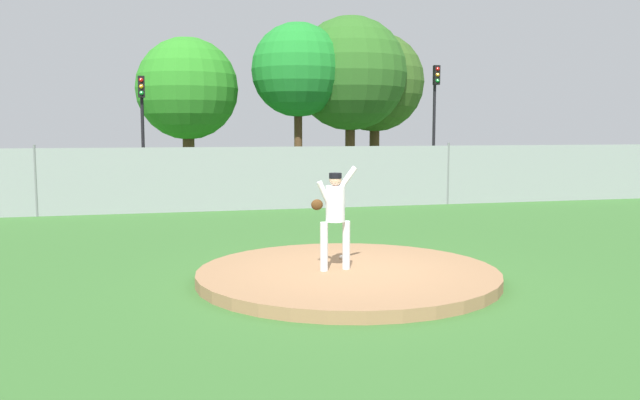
{
  "coord_description": "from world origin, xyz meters",
  "views": [
    {
      "loc": [
        -3.05,
        -10.26,
        2.52
      ],
      "look_at": [
        0.35,
        3.32,
        1.01
      ],
      "focal_mm": 36.39,
      "sensor_mm": 36.0,
      "label": 1
    }
  ],
  "objects_px": {
    "traffic_cone_orange": "(456,186)",
    "parked_car_champagne": "(250,175)",
    "parked_car_navy": "(405,172)",
    "baseball": "(342,257)",
    "traffic_light_far": "(435,104)",
    "traffic_light_near": "(142,112)",
    "parked_car_silver": "(481,171)",
    "parked_car_burgundy": "(59,178)",
    "pitcher_youth": "(335,210)",
    "parked_car_charcoal": "(330,175)"
  },
  "relations": [
    {
      "from": "traffic_light_near",
      "to": "traffic_light_far",
      "type": "bearing_deg",
      "value": -0.58
    },
    {
      "from": "baseball",
      "to": "traffic_light_far",
      "type": "relative_size",
      "value": 0.01
    },
    {
      "from": "traffic_cone_orange",
      "to": "traffic_light_far",
      "type": "bearing_deg",
      "value": 77.68
    },
    {
      "from": "parked_car_burgundy",
      "to": "parked_car_silver",
      "type": "relative_size",
      "value": 1.11
    },
    {
      "from": "parked_car_navy",
      "to": "parked_car_silver",
      "type": "xyz_separation_m",
      "value": [
        3.51,
        0.21,
        -0.0
      ]
    },
    {
      "from": "pitcher_youth",
      "to": "parked_car_silver",
      "type": "xyz_separation_m",
      "value": [
        10.54,
        14.83,
        -0.4
      ]
    },
    {
      "from": "pitcher_youth",
      "to": "parked_car_charcoal",
      "type": "height_order",
      "value": "pitcher_youth"
    },
    {
      "from": "traffic_cone_orange",
      "to": "traffic_light_near",
      "type": "bearing_deg",
      "value": 160.11
    },
    {
      "from": "pitcher_youth",
      "to": "parked_car_silver",
      "type": "height_order",
      "value": "pitcher_youth"
    },
    {
      "from": "pitcher_youth",
      "to": "baseball",
      "type": "bearing_deg",
      "value": 66.71
    },
    {
      "from": "baseball",
      "to": "parked_car_champagne",
      "type": "xyz_separation_m",
      "value": [
        0.24,
        13.68,
        0.56
      ]
    },
    {
      "from": "pitcher_youth",
      "to": "parked_car_silver",
      "type": "bearing_deg",
      "value": 54.6
    },
    {
      "from": "traffic_cone_orange",
      "to": "parked_car_champagne",
      "type": "bearing_deg",
      "value": 176.15
    },
    {
      "from": "parked_car_burgundy",
      "to": "parked_car_navy",
      "type": "bearing_deg",
      "value": 1.76
    },
    {
      "from": "parked_car_silver",
      "to": "traffic_light_near",
      "type": "xyz_separation_m",
      "value": [
        -13.95,
        3.63,
        2.48
      ]
    },
    {
      "from": "parked_car_charcoal",
      "to": "traffic_cone_orange",
      "type": "xyz_separation_m",
      "value": [
        5.29,
        -0.13,
        -0.49
      ]
    },
    {
      "from": "traffic_light_far",
      "to": "traffic_light_near",
      "type": "bearing_deg",
      "value": 179.42
    },
    {
      "from": "parked_car_charcoal",
      "to": "traffic_light_far",
      "type": "relative_size",
      "value": 0.78
    },
    {
      "from": "pitcher_youth",
      "to": "parked_car_burgundy",
      "type": "relative_size",
      "value": 0.36
    },
    {
      "from": "baseball",
      "to": "traffic_cone_orange",
      "type": "xyz_separation_m",
      "value": [
        8.63,
        13.11,
        0.03
      ]
    },
    {
      "from": "traffic_light_far",
      "to": "parked_car_charcoal",
      "type": "bearing_deg",
      "value": -145.93
    },
    {
      "from": "parked_car_navy",
      "to": "parked_car_champagne",
      "type": "distance_m",
      "value": 6.42
    },
    {
      "from": "parked_car_silver",
      "to": "parked_car_charcoal",
      "type": "relative_size",
      "value": 1.02
    },
    {
      "from": "parked_car_silver",
      "to": "traffic_light_far",
      "type": "relative_size",
      "value": 0.79
    },
    {
      "from": "parked_car_silver",
      "to": "traffic_light_far",
      "type": "bearing_deg",
      "value": 99.67
    },
    {
      "from": "parked_car_charcoal",
      "to": "traffic_light_near",
      "type": "xyz_separation_m",
      "value": [
        -7.12,
        4.36,
        2.52
      ]
    },
    {
      "from": "traffic_cone_orange",
      "to": "traffic_light_far",
      "type": "height_order",
      "value": "traffic_light_far"
    },
    {
      "from": "parked_car_charcoal",
      "to": "parked_car_champagne",
      "type": "bearing_deg",
      "value": 172.06
    },
    {
      "from": "baseball",
      "to": "traffic_light_near",
      "type": "relative_size",
      "value": 0.02
    },
    {
      "from": "parked_car_champagne",
      "to": "traffic_cone_orange",
      "type": "xyz_separation_m",
      "value": [
        8.39,
        -0.56,
        -0.53
      ]
    },
    {
      "from": "parked_car_navy",
      "to": "parked_car_charcoal",
      "type": "bearing_deg",
      "value": -171.1
    },
    {
      "from": "baseball",
      "to": "parked_car_silver",
      "type": "height_order",
      "value": "parked_car_silver"
    },
    {
      "from": "parked_car_silver",
      "to": "traffic_cone_orange",
      "type": "bearing_deg",
      "value": -150.83
    },
    {
      "from": "traffic_light_near",
      "to": "baseball",
      "type": "bearing_deg",
      "value": -77.87
    },
    {
      "from": "baseball",
      "to": "traffic_cone_orange",
      "type": "relative_size",
      "value": 0.13
    },
    {
      "from": "baseball",
      "to": "parked_car_charcoal",
      "type": "xyz_separation_m",
      "value": [
        3.34,
        13.24,
        0.53
      ]
    },
    {
      "from": "parked_car_navy",
      "to": "parked_car_silver",
      "type": "height_order",
      "value": "parked_car_silver"
    },
    {
      "from": "parked_car_navy",
      "to": "traffic_cone_orange",
      "type": "xyz_separation_m",
      "value": [
        1.97,
        -0.65,
        -0.54
      ]
    },
    {
      "from": "traffic_light_near",
      "to": "traffic_light_far",
      "type": "distance_m",
      "value": 13.37
    },
    {
      "from": "parked_car_navy",
      "to": "traffic_light_far",
      "type": "height_order",
      "value": "traffic_light_far"
    },
    {
      "from": "parked_car_navy",
      "to": "traffic_light_far",
      "type": "xyz_separation_m",
      "value": [
        2.92,
        3.7,
        2.94
      ]
    },
    {
      "from": "parked_car_silver",
      "to": "traffic_light_near",
      "type": "distance_m",
      "value": 14.63
    },
    {
      "from": "baseball",
      "to": "traffic_light_near",
      "type": "height_order",
      "value": "traffic_light_near"
    },
    {
      "from": "parked_car_burgundy",
      "to": "traffic_light_far",
      "type": "height_order",
      "value": "traffic_light_far"
    },
    {
      "from": "parked_car_champagne",
      "to": "traffic_light_far",
      "type": "bearing_deg",
      "value": 22.08
    },
    {
      "from": "baseball",
      "to": "parked_car_champagne",
      "type": "relative_size",
      "value": 0.02
    },
    {
      "from": "baseball",
      "to": "parked_car_burgundy",
      "type": "height_order",
      "value": "parked_car_burgundy"
    },
    {
      "from": "baseball",
      "to": "parked_car_silver",
      "type": "bearing_deg",
      "value": 53.95
    },
    {
      "from": "parked_car_burgundy",
      "to": "traffic_light_far",
      "type": "distance_m",
      "value": 16.94
    },
    {
      "from": "pitcher_youth",
      "to": "parked_car_silver",
      "type": "distance_m",
      "value": 18.2
    }
  ]
}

